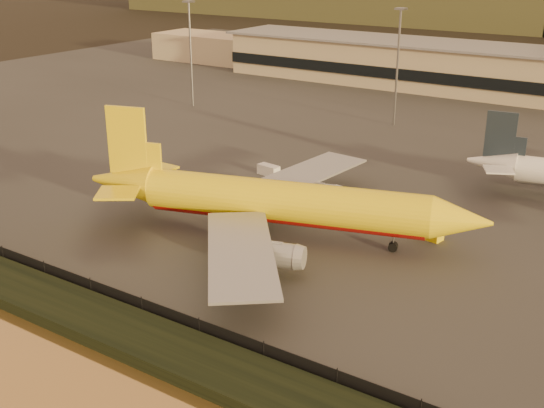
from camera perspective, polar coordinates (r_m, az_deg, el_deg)
The scene contains 9 objects.
ground at distance 86.35m, azimuth -5.74°, elevation -5.42°, with size 900.00×900.00×0.00m, color black.
embankment at distance 75.33m, azimuth -14.03°, elevation -9.60°, with size 320.00×7.00×1.40m, color black.
tarmac at distance 166.61m, azimuth 15.41°, elevation 6.95°, with size 320.00×220.00×0.20m, color #2D2D2D.
perimeter_fence at distance 77.36m, azimuth -11.90°, elevation -8.03°, with size 300.00×0.05×2.20m, color black.
terminal_building at distance 198.37m, azimuth 14.50°, elevation 11.00°, with size 202.00×25.00×12.60m.
apron_light_masts at distance 140.61m, azimuth 19.17°, elevation 10.59°, with size 152.20×12.20×25.40m.
dhl_cargo_jet at distance 92.64m, azimuth 0.47°, elevation 0.10°, with size 55.57×53.11×16.89m.
gse_vehicle_yellow at distance 96.25m, azimuth 12.91°, elevation -2.28°, with size 4.09×1.84×1.84m, color yellow.
gse_vehicle_white at distance 119.65m, azimuth -0.29°, elevation 2.86°, with size 3.96×1.78×1.78m, color white.
Camera 1 is at (49.75, -59.39, 38.14)m, focal length 45.00 mm.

